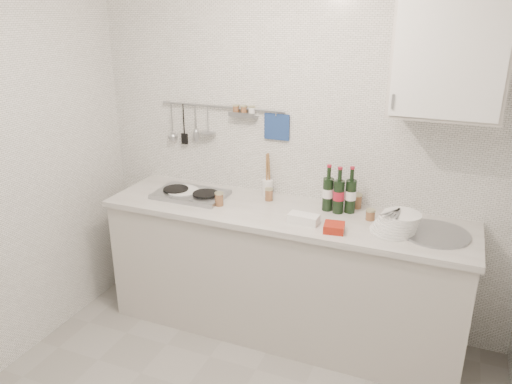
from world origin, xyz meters
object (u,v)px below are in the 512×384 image
utensil_crock (267,186)px  plate_stack_sink (397,223)px  plate_stack_hob (182,192)px  wall_cabinet (451,53)px  wine_bottles (339,189)px

utensil_crock → plate_stack_sink: bearing=-16.1°
plate_stack_hob → plate_stack_sink: plate_stack_sink is taller
wall_cabinet → plate_stack_hob: bearing=-176.2°
plate_stack_hob → wine_bottles: size_ratio=0.80×
wine_bottles → plate_stack_sink: bearing=-23.5°
wine_bottles → wall_cabinet: bearing=-0.9°
wall_cabinet → wine_bottles: bearing=179.1°
plate_stack_sink → wine_bottles: (-0.40, 0.17, 0.10)m
plate_stack_hob → plate_stack_sink: 1.51m
wall_cabinet → wine_bottles: size_ratio=2.26×
wall_cabinet → utensil_crock: 1.46m
plate_stack_sink → utensil_crock: bearing=163.9°
wall_cabinet → utensil_crock: wall_cabinet is taller
plate_stack_sink → wall_cabinet: bearing=43.8°
plate_stack_sink → utensil_crock: 0.97m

